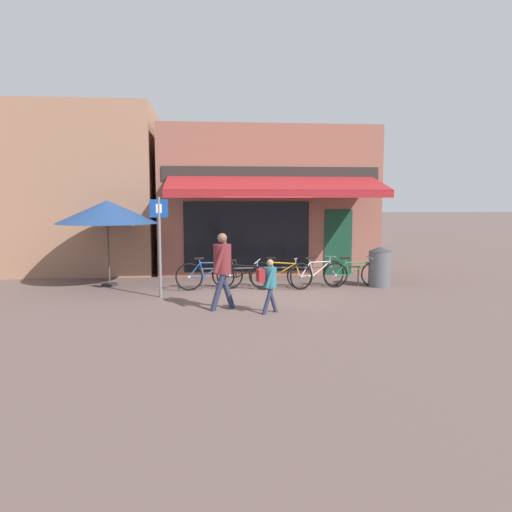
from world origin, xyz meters
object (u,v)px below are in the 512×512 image
at_px(bicycle_blue, 210,275).
at_px(pedestrian_child, 269,280).
at_px(parking_sign, 159,236).
at_px(cafe_parasol, 107,212).
at_px(bicycle_black, 242,276).
at_px(bicycle_orange, 280,274).
at_px(litter_bin, 380,267).
at_px(bicycle_green, 354,274).
at_px(pedestrian_adult, 222,263).
at_px(bicycle_silver, 318,274).

xyz_separation_m(bicycle_blue, pedestrian_child, (1.23, -2.96, 0.33)).
distance_m(bicycle_blue, parking_sign, 1.91).
bearing_deg(bicycle_blue, pedestrian_child, -75.30).
relative_size(pedestrian_child, cafe_parasol, 0.41).
xyz_separation_m(bicycle_black, bicycle_orange, (1.04, 0.01, 0.02)).
relative_size(bicycle_black, litter_bin, 1.51).
height_order(pedestrian_child, litter_bin, pedestrian_child).
distance_m(bicycle_green, pedestrian_adult, 4.52).
bearing_deg(bicycle_green, bicycle_orange, 177.03).
distance_m(bicycle_black, bicycle_silver, 2.08).
bearing_deg(bicycle_blue, bicycle_black, -8.08).
relative_size(litter_bin, cafe_parasol, 0.39).
bearing_deg(bicycle_green, cafe_parasol, 169.58).
bearing_deg(bicycle_black, litter_bin, 22.67).
distance_m(bicycle_silver, cafe_parasol, 6.09).
bearing_deg(bicycle_orange, bicycle_silver, 17.88).
xyz_separation_m(pedestrian_adult, cafe_parasol, (-3.08, 3.39, 1.04)).
distance_m(bicycle_orange, bicycle_silver, 1.04).
bearing_deg(bicycle_black, pedestrian_adult, -81.50).
relative_size(bicycle_silver, bicycle_green, 0.96).
xyz_separation_m(bicycle_orange, bicycle_green, (2.08, -0.01, -0.01)).
bearing_deg(pedestrian_child, cafe_parasol, 126.23).
bearing_deg(pedestrian_adult, parking_sign, 128.64).
height_order(bicycle_orange, litter_bin, litter_bin).
distance_m(bicycle_black, bicycle_green, 3.12).
bearing_deg(bicycle_orange, parking_sign, -144.04).
relative_size(bicycle_blue, bicycle_green, 1.03).
bearing_deg(bicycle_black, bicycle_silver, 22.08).
height_order(bicycle_silver, bicycle_green, bicycle_silver).
height_order(bicycle_green, pedestrian_child, pedestrian_child).
bearing_deg(pedestrian_child, bicycle_orange, 66.95).
height_order(bicycle_blue, pedestrian_adult, pedestrian_adult).
height_order(bicycle_orange, bicycle_green, bicycle_orange).
bearing_deg(bicycle_black, parking_sign, -133.10).
xyz_separation_m(pedestrian_adult, litter_bin, (4.46, 2.49, -0.47)).
xyz_separation_m(bicycle_green, pedestrian_child, (-2.76, -2.96, 0.34)).
height_order(bicycle_orange, bicycle_silver, bicycle_silver).
xyz_separation_m(bicycle_green, cafe_parasol, (-6.81, 0.92, 1.70)).
height_order(bicycle_blue, bicycle_silver, bicycle_blue).
bearing_deg(parking_sign, litter_bin, 9.28).
bearing_deg(litter_bin, bicycle_black, -179.77).
height_order(bicycle_black, cafe_parasol, cafe_parasol).
bearing_deg(litter_bin, pedestrian_child, -139.58).
bearing_deg(bicycle_silver, cafe_parasol, 146.88).
bearing_deg(bicycle_blue, bicycle_green, -7.97).
bearing_deg(parking_sign, pedestrian_adult, -45.59).
xyz_separation_m(bicycle_black, litter_bin, (3.85, 0.02, 0.20)).
relative_size(bicycle_blue, litter_bin, 1.65).
relative_size(bicycle_orange, pedestrian_child, 1.47).
bearing_deg(bicycle_silver, bicycle_black, 155.67).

